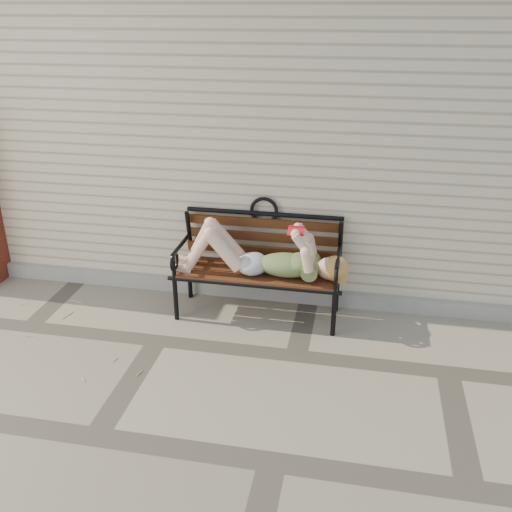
# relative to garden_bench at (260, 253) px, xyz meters

# --- Properties ---
(ground) EXTENTS (80.00, 80.00, 0.00)m
(ground) POSITION_rel_garden_bench_xyz_m (-0.79, -0.73, -0.61)
(ground) COLOR gray
(ground) RESTS_ON ground
(house_wall) EXTENTS (8.00, 4.00, 3.00)m
(house_wall) POSITION_rel_garden_bench_xyz_m (-0.79, 2.27, 0.89)
(house_wall) COLOR beige
(house_wall) RESTS_ON ground
(foundation_strip) EXTENTS (8.00, 0.10, 0.15)m
(foundation_strip) POSITION_rel_garden_bench_xyz_m (-0.79, 0.24, -0.53)
(foundation_strip) COLOR #9C998D
(foundation_strip) RESTS_ON ground
(garden_bench) EXTENTS (1.68, 0.67, 1.09)m
(garden_bench) POSITION_rel_garden_bench_xyz_m (0.00, 0.00, 0.00)
(garden_bench) COLOR black
(garden_bench) RESTS_ON ground
(reading_woman) EXTENTS (1.58, 0.36, 0.50)m
(reading_woman) POSITION_rel_garden_bench_xyz_m (0.01, -0.13, 0.04)
(reading_woman) COLOR #093144
(reading_woman) RESTS_ON ground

